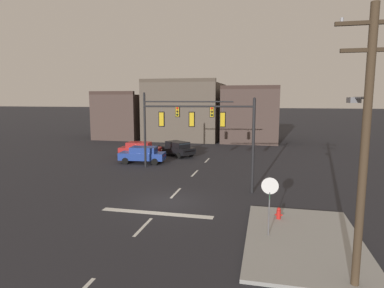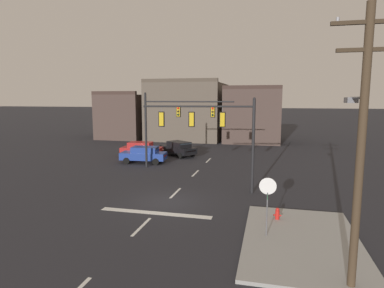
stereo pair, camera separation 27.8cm
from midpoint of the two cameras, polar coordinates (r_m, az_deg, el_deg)
The scene contains 13 objects.
ground_plane at distance 20.49m, azimuth -4.09°, elevation -10.04°, with size 400.00×400.00×0.00m, color #232328.
sidewalk_near_corner at distance 15.93m, azimuth 18.96°, elevation -15.59°, with size 5.00×8.00×0.15m, color gray.
stop_bar_paint at distance 18.69m, azimuth -5.98°, elevation -11.84°, with size 6.40×0.50×0.01m, color silver.
lane_centreline at distance 22.32m, azimuth -2.53°, elevation -8.50°, with size 0.16×26.40×0.01m.
signal_mast_near_side at distance 21.81m, azimuth 4.57°, elevation 2.89°, with size 7.40×1.06×6.38m.
signal_mast_far_side at distance 29.48m, azimuth -3.45°, elevation 4.47°, with size 8.09×0.49×6.86m.
stop_sign at distance 15.18m, azimuth 13.53°, elevation -8.25°, with size 0.76×0.64×2.83m.
car_lot_nearside at distance 36.11m, azimuth -2.17°, elevation -0.74°, with size 4.61×4.05×1.61m.
car_lot_middle at distance 32.56m, azimuth -8.13°, elevation -1.78°, with size 4.57×2.23×1.61m.
car_lot_farside at distance 35.95m, azimuth -8.58°, elevation -0.87°, with size 4.55×2.16×1.61m.
utility_pole at distance 11.70m, azimuth 27.85°, elevation 0.60°, with size 2.20×2.20×9.18m.
fire_hydrant at distance 17.85m, azimuth 15.05°, elevation -11.95°, with size 0.40×0.30×0.75m.
building_row at distance 51.39m, azimuth -0.53°, elevation 5.35°, with size 27.57×11.56×9.06m.
Camera 2 is at (6.06, -18.53, 6.33)m, focal length 30.66 mm.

